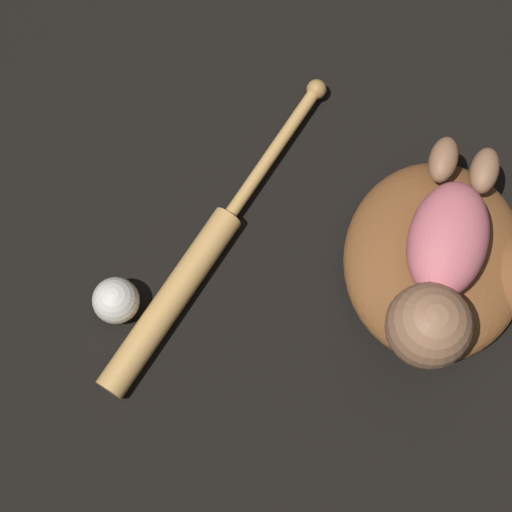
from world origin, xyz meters
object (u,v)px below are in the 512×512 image
(baby_figure, at_px, (440,272))
(baseball, at_px, (116,300))
(baseball_bat, at_px, (192,270))
(baseball_glove, at_px, (449,262))

(baby_figure, height_order, baseball, baby_figure)
(baseball_bat, xyz_separation_m, baseball, (0.10, -0.07, 0.01))
(baseball_glove, xyz_separation_m, baseball_bat, (0.20, -0.32, -0.03))
(baby_figure, relative_size, baseball_bat, 0.60)
(baseball_glove, bearing_deg, baby_figure, -7.51)
(baby_figure, xyz_separation_m, baseball, (0.24, -0.38, -0.11))
(baby_figure, height_order, baseball_bat, baby_figure)
(baseball_glove, distance_m, baseball_bat, 0.38)
(baseball_glove, bearing_deg, baseball, -52.42)
(baseball_bat, bearing_deg, baby_figure, 114.48)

